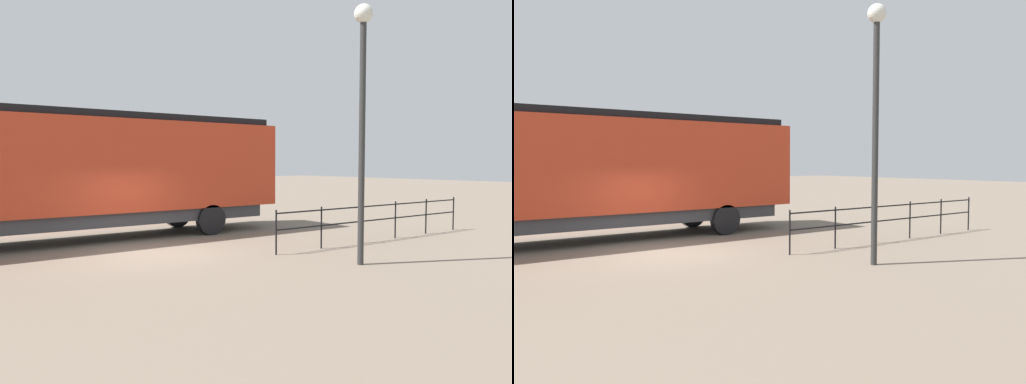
# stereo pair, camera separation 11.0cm
# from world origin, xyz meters

# --- Properties ---
(ground_plane) EXTENTS (120.00, 120.00, 0.00)m
(ground_plane) POSITION_xyz_m (0.00, 0.00, 0.00)
(ground_plane) COLOR #756656
(locomotive) EXTENTS (2.95, 15.96, 4.30)m
(locomotive) POSITION_xyz_m (-3.50, -1.35, 2.40)
(locomotive) COLOR red
(locomotive) RESTS_ON ground_plane
(lamp_post) EXTENTS (0.48, 0.48, 6.60)m
(lamp_post) POSITION_xyz_m (4.64, 3.67, 4.44)
(lamp_post) COLOR #2D2D2D
(lamp_post) RESTS_ON ground_plane
(platform_fence) EXTENTS (0.05, 8.89, 1.29)m
(platform_fence) POSITION_xyz_m (2.31, 7.16, 0.82)
(platform_fence) COLOR black
(platform_fence) RESTS_ON ground_plane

